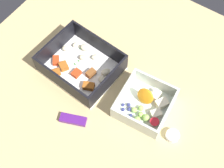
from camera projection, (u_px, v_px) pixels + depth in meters
table_surface at (110, 82)px, 85.27cm from camera, size 80.00×80.00×2.00cm
pasta_container at (81, 65)px, 84.41cm from camera, size 21.16×18.00×6.57cm
fruit_bowl at (146, 105)px, 78.85cm from camera, size 14.34×14.86×5.39cm
candy_bar at (73, 120)px, 78.14cm from camera, size 7.39×4.85×1.20cm
paper_cup_liner at (173, 136)px, 75.85cm from camera, size 3.44×3.44×1.60cm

